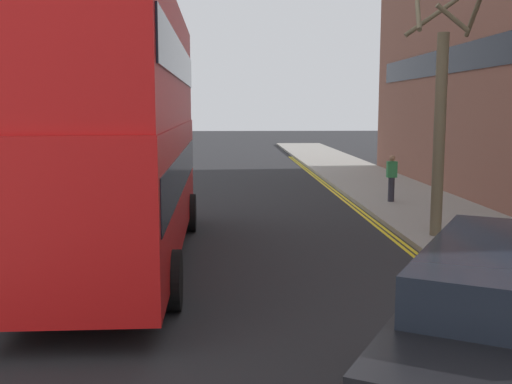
% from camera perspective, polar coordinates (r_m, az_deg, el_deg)
% --- Properties ---
extents(sidewalk_right, '(4.00, 80.00, 0.14)m').
position_cam_1_polar(sidewalk_right, '(18.14, 18.54, -3.13)').
color(sidewalk_right, gray).
rests_on(sidewalk_right, ground).
extents(kerb_line_outer, '(0.10, 56.00, 0.01)m').
position_cam_1_polar(kerb_line_outer, '(15.63, 13.96, -4.93)').
color(kerb_line_outer, yellow).
rests_on(kerb_line_outer, ground).
extents(kerb_line_inner, '(0.10, 56.00, 0.01)m').
position_cam_1_polar(kerb_line_inner, '(15.58, 13.40, -4.95)').
color(kerb_line_inner, yellow).
rests_on(kerb_line_inner, ground).
extents(double_decker_bus_away, '(2.92, 10.84, 5.64)m').
position_cam_1_polar(double_decker_bus_away, '(13.56, -12.26, 6.11)').
color(double_decker_bus_away, red).
rests_on(double_decker_bus_away, ground).
extents(pedestrian_far, '(0.34, 0.22, 1.62)m').
position_cam_1_polar(pedestrian_far, '(21.86, 12.53, 1.33)').
color(pedestrian_far, '#2D2D38').
rests_on(pedestrian_far, sidewalk_right).
extents(street_tree_mid, '(1.71, 1.71, 6.22)m').
position_cam_1_polar(street_tree_mid, '(16.19, 16.82, 6.82)').
color(street_tree_mid, '#6B6047').
rests_on(street_tree_mid, sidewalk_right).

